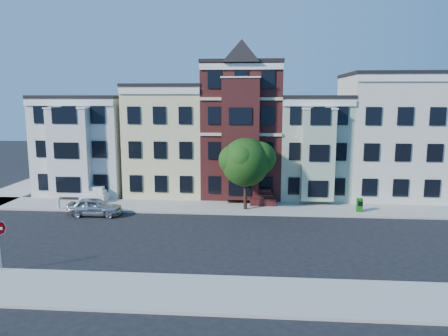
# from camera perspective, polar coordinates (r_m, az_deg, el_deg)

# --- Properties ---
(ground) EXTENTS (120.00, 120.00, 0.00)m
(ground) POSITION_cam_1_polar(r_m,az_deg,el_deg) (28.65, 1.26, -9.41)
(ground) COLOR black
(far_sidewalk) EXTENTS (60.00, 4.00, 0.15)m
(far_sidewalk) POSITION_cam_1_polar(r_m,az_deg,el_deg) (36.28, 2.01, -5.23)
(far_sidewalk) COLOR #9E9B93
(far_sidewalk) RESTS_ON ground
(near_sidewalk) EXTENTS (60.00, 4.00, 0.15)m
(near_sidewalk) POSITION_cam_1_polar(r_m,az_deg,el_deg) (21.21, -0.06, -16.16)
(near_sidewalk) COLOR #9E9B93
(near_sidewalk) RESTS_ON ground
(house_white) EXTENTS (8.00, 9.00, 9.00)m
(house_white) POSITION_cam_1_polar(r_m,az_deg,el_deg) (45.01, -17.02, 2.94)
(house_white) COLOR silver
(house_white) RESTS_ON ground
(house_yellow) EXTENTS (7.00, 9.00, 10.00)m
(house_yellow) POSITION_cam_1_polar(r_m,az_deg,el_deg) (42.66, -7.00, 3.62)
(house_yellow) COLOR beige
(house_yellow) RESTS_ON ground
(house_brown) EXTENTS (7.00, 9.00, 12.00)m
(house_brown) POSITION_cam_1_polar(r_m,az_deg,el_deg) (41.73, 2.47, 4.93)
(house_brown) COLOR #391412
(house_brown) RESTS_ON ground
(house_green) EXTENTS (6.00, 9.00, 9.00)m
(house_green) POSITION_cam_1_polar(r_m,az_deg,el_deg) (42.14, 11.33, 2.75)
(house_green) COLOR #9EAE92
(house_green) RESTS_ON ground
(house_cream) EXTENTS (8.00, 9.00, 11.00)m
(house_cream) POSITION_cam_1_polar(r_m,az_deg,el_deg) (43.42, 20.61, 3.86)
(house_cream) COLOR beige
(house_cream) RESTS_ON ground
(street_tree) EXTENTS (6.51, 6.51, 7.16)m
(street_tree) POSITION_cam_1_polar(r_m,az_deg,el_deg) (34.96, 2.83, 0.33)
(street_tree) COLOR #204914
(street_tree) RESTS_ON far_sidewalk
(parked_car) EXTENTS (4.20, 1.77, 1.42)m
(parked_car) POSITION_cam_1_polar(r_m,az_deg,el_deg) (35.54, -16.52, -4.88)
(parked_car) COLOR #B1B2B8
(parked_car) RESTS_ON ground
(newspaper_box) EXTENTS (0.53, 0.48, 1.06)m
(newspaper_box) POSITION_cam_1_polar(r_m,az_deg,el_deg) (36.38, 17.29, -4.64)
(newspaper_box) COLOR #11600E
(newspaper_box) RESTS_ON far_sidewalk
(fire_hydrant) EXTENTS (0.24, 0.24, 0.62)m
(fire_hydrant) POSITION_cam_1_polar(r_m,az_deg,el_deg) (38.16, -20.77, -4.52)
(fire_hydrant) COLOR beige
(fire_hydrant) RESTS_ON far_sidewalk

